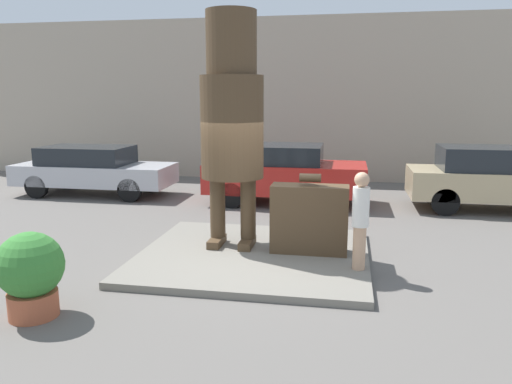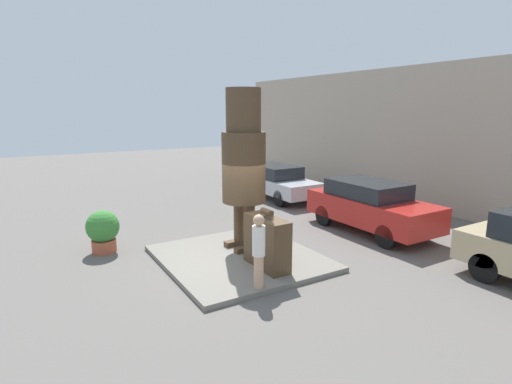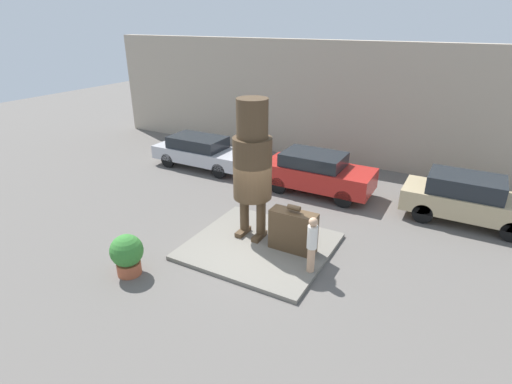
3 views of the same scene
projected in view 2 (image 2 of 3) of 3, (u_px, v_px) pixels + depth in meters
The scene contains 9 objects.
ground_plane at pixel (240, 260), 10.57m from camera, with size 60.00×60.00×0.00m, color #605B56.
pedestal at pixel (240, 258), 10.56m from camera, with size 4.16×3.86×0.12m.
building_backdrop at pixel (458, 140), 14.62m from camera, with size 28.00×0.60×5.62m.
statue_figure at pixel (244, 157), 10.65m from camera, with size 1.18×1.18×4.35m.
giant_suitcase at pixel (267, 242), 9.69m from camera, with size 1.40×0.51×1.47m.
tourist at pixel (259, 248), 8.50m from camera, with size 0.28×0.28×1.64m.
parked_car_silver at pixel (275, 180), 17.91m from camera, with size 4.70×1.76×1.47m.
parked_car_red at pixel (370, 205), 12.91m from camera, with size 4.37×1.83×1.64m.
planter_pot at pixel (103, 230), 11.06m from camera, with size 0.90×0.90×1.19m.
Camera 2 is at (8.78, -4.76, 3.93)m, focal length 28.00 mm.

